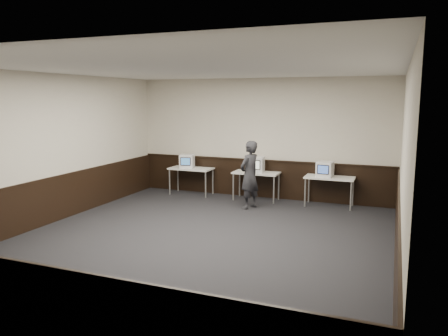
% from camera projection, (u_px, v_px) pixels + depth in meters
% --- Properties ---
extents(floor, '(8.00, 8.00, 0.00)m').
position_uv_depth(floor, '(199.00, 240.00, 8.28)').
color(floor, black).
rests_on(floor, ground).
extents(ceiling, '(8.00, 8.00, 0.00)m').
position_uv_depth(ceiling, '(197.00, 68.00, 7.78)').
color(ceiling, white).
rests_on(ceiling, back_wall).
extents(back_wall, '(7.00, 0.00, 7.00)m').
position_uv_depth(back_wall, '(261.00, 139.00, 11.70)').
color(back_wall, beige).
rests_on(back_wall, ground).
extents(front_wall, '(7.00, 0.00, 7.00)m').
position_uv_depth(front_wall, '(30.00, 207.00, 4.36)').
color(front_wall, beige).
rests_on(front_wall, ground).
extents(left_wall, '(0.00, 8.00, 8.00)m').
position_uv_depth(left_wall, '(49.00, 149.00, 9.30)').
color(left_wall, beige).
rests_on(left_wall, ground).
extents(right_wall, '(0.00, 8.00, 8.00)m').
position_uv_depth(right_wall, '(403.00, 168.00, 6.76)').
color(right_wall, beige).
rests_on(right_wall, ground).
extents(wainscot_back, '(6.98, 0.04, 1.00)m').
position_uv_depth(wainscot_back, '(260.00, 179.00, 11.86)').
color(wainscot_back, black).
rests_on(wainscot_back, back_wall).
extents(wainscot_front, '(6.98, 0.04, 1.00)m').
position_uv_depth(wainscot_front, '(39.00, 309.00, 4.55)').
color(wainscot_front, black).
rests_on(wainscot_front, front_wall).
extents(wainscot_left, '(0.04, 7.98, 1.00)m').
position_uv_depth(wainscot_left, '(53.00, 199.00, 9.47)').
color(wainscot_left, black).
rests_on(wainscot_left, left_wall).
extents(wainscot_right, '(0.04, 7.98, 1.00)m').
position_uv_depth(wainscot_right, '(397.00, 236.00, 6.94)').
color(wainscot_right, black).
rests_on(wainscot_right, right_wall).
extents(wainscot_rail, '(6.98, 0.06, 0.04)m').
position_uv_depth(wainscot_rail, '(260.00, 160.00, 11.76)').
color(wainscot_rail, black).
rests_on(wainscot_rail, wainscot_back).
extents(desk_left, '(1.20, 0.60, 0.75)m').
position_uv_depth(desk_left, '(191.00, 170.00, 12.17)').
color(desk_left, silver).
rests_on(desk_left, ground).
extents(desk_center, '(1.20, 0.60, 0.75)m').
position_uv_depth(desk_center, '(256.00, 175.00, 11.48)').
color(desk_center, silver).
rests_on(desk_center, ground).
extents(desk_right, '(1.20, 0.60, 0.75)m').
position_uv_depth(desk_right, '(330.00, 180.00, 10.79)').
color(desk_right, silver).
rests_on(desk_right, ground).
extents(emac_left, '(0.46, 0.48, 0.38)m').
position_uv_depth(emac_left, '(187.00, 161.00, 12.13)').
color(emac_left, white).
rests_on(emac_left, desk_left).
extents(emac_center, '(0.46, 0.48, 0.41)m').
position_uv_depth(emac_center, '(256.00, 164.00, 11.43)').
color(emac_center, white).
rests_on(emac_center, desk_center).
extents(emac_right, '(0.41, 0.44, 0.38)m').
position_uv_depth(emac_right, '(325.00, 169.00, 10.75)').
color(emac_right, white).
rests_on(emac_right, desk_right).
extents(person, '(0.59, 0.71, 1.66)m').
position_uv_depth(person, '(249.00, 175.00, 10.59)').
color(person, '#242429').
rests_on(person, ground).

